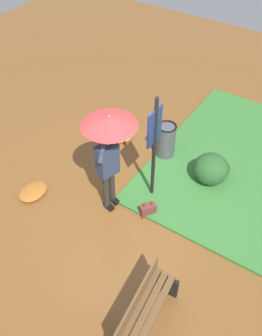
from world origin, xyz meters
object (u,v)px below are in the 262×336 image
object	(u,v)px
info_sign_post	(154,138)
park_bench	(144,311)
trash_bin	(166,141)
handbag	(148,210)
person_with_umbrella	(109,141)

from	to	relation	value
info_sign_post	park_bench	distance (m)	2.85
park_bench	trash_bin	xyz separation A→B (m)	(3.48, 1.60, 0.02)
info_sign_post	handbag	distance (m)	1.42
person_with_umbrella	handbag	xyz separation A→B (m)	(0.11, -0.77, -1.42)
info_sign_post	handbag	world-z (taller)	info_sign_post
info_sign_post	person_with_umbrella	bearing A→B (deg)	137.26
person_with_umbrella	trash_bin	bearing A→B (deg)	-6.88
person_with_umbrella	park_bench	bearing A→B (deg)	-133.68
person_with_umbrella	trash_bin	xyz separation A→B (m)	(1.75, -0.21, -1.13)
info_sign_post	handbag	size ratio (longest dim) A/B	6.22
info_sign_post	trash_bin	size ratio (longest dim) A/B	2.76
trash_bin	park_bench	bearing A→B (deg)	-155.24
info_sign_post	trash_bin	bearing A→B (deg)	16.49
person_with_umbrella	trash_bin	size ratio (longest dim) A/B	2.45
info_sign_post	park_bench	bearing A→B (deg)	-151.51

